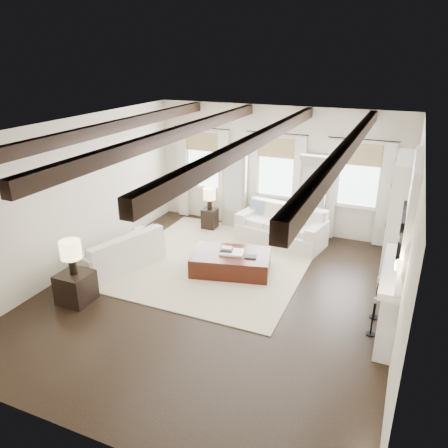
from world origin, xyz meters
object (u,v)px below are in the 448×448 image
at_px(sofa_left, 121,255).
at_px(ottoman, 231,263).
at_px(side_table_back, 210,219).
at_px(side_table_front, 76,287).
at_px(sofa_back, 282,228).

relative_size(sofa_left, ottoman, 1.28).
xyz_separation_m(sofa_left, side_table_back, (0.79, 2.87, -0.06)).
height_order(ottoman, side_table_front, side_table_front).
bearing_deg(sofa_left, side_table_back, 74.54).
bearing_deg(ottoman, sofa_left, -173.85).
height_order(sofa_back, ottoman, sofa_back).
relative_size(sofa_back, side_table_back, 4.16).
height_order(sofa_left, side_table_back, sofa_left).
xyz_separation_m(ottoman, side_table_back, (-1.46, 2.06, 0.06)).
height_order(sofa_back, side_table_front, sofa_back).
bearing_deg(sofa_left, side_table_front, -89.28).
bearing_deg(side_table_back, sofa_back, -2.66).
bearing_deg(side_table_front, sofa_left, 90.72).
distance_m(sofa_left, ottoman, 2.39).
xyz_separation_m(sofa_back, side_table_front, (-2.78, -4.21, -0.08)).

